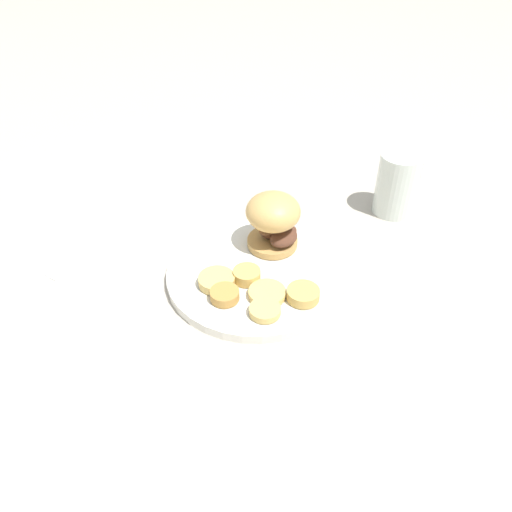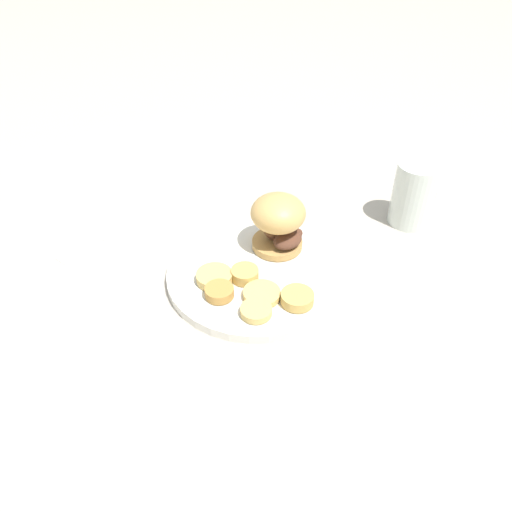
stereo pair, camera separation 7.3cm
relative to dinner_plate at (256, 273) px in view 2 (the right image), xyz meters
name	(u,v)px [view 2 (the right image)]	position (x,y,z in m)	size (l,w,h in m)	color
ground_plane	(256,277)	(0.00, 0.00, -0.01)	(4.00, 4.00, 0.00)	#B2A899
dinner_plate	(256,273)	(0.00, 0.00, 0.00)	(0.27, 0.27, 0.02)	white
sandwich	(279,221)	(0.03, 0.06, 0.06)	(0.09, 0.09, 0.09)	tan
potato_round_0	(256,311)	(0.01, -0.09, 0.01)	(0.04, 0.04, 0.01)	#DBB766
potato_round_1	(219,292)	(-0.05, -0.06, 0.01)	(0.04, 0.04, 0.01)	#BC8942
potato_round_2	(245,274)	(-0.01, -0.02, 0.02)	(0.04, 0.04, 0.02)	tan
potato_round_3	(214,277)	(-0.06, -0.03, 0.01)	(0.05, 0.05, 0.01)	#DBB766
potato_round_4	(297,298)	(0.06, -0.07, 0.01)	(0.05, 0.05, 0.02)	tan
potato_round_5	(262,294)	(0.01, -0.06, 0.01)	(0.05, 0.05, 0.01)	#DBB766
fork	(98,239)	(-0.27, 0.07, -0.01)	(0.11, 0.14, 0.00)	silver
drinking_glass	(414,194)	(0.26, 0.17, 0.05)	(0.07, 0.07, 0.11)	silver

